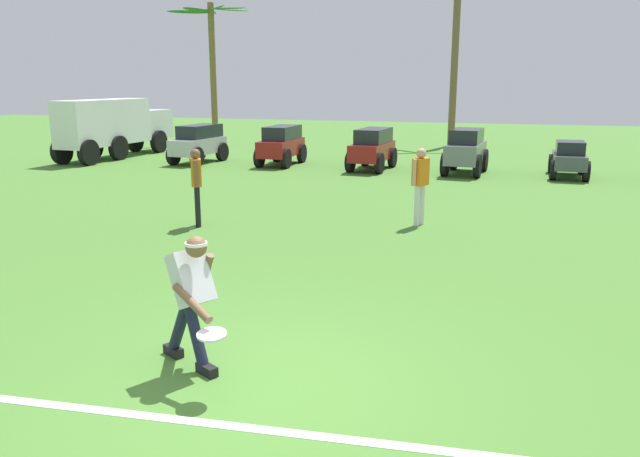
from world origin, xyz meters
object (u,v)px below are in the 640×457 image
Objects in this scene: frisbee_in_flight at (212,334)px; parked_car_slot_c at (373,148)px; parked_car_slot_b at (282,144)px; palm_tree_left_of_centre at (455,50)px; teammate_midfield at (420,179)px; parked_car_slot_d at (466,150)px; box_truck at (114,125)px; teammate_near_sideline at (196,180)px; parked_car_slot_e at (569,159)px; palm_tree_far_left at (212,55)px; frisbee_thrower at (191,294)px; parked_car_slot_a at (199,142)px.

frisbee_in_flight is 0.14× the size of parked_car_slot_c.
palm_tree_left_of_centre is (4.99, 8.34, 3.46)m from parked_car_slot_b.
parked_car_slot_b is at bearing 126.77° from teammate_midfield.
frisbee_in_flight is 0.14× the size of parked_car_slot_d.
box_truck is 14.70m from palm_tree_left_of_centre.
teammate_near_sideline reaches higher than parked_car_slot_c.
teammate_midfield is 15.13m from box_truck.
parked_car_slot_e is at bearing 50.58° from teammate_near_sideline.
parked_car_slot_b is 0.38× the size of palm_tree_far_left.
parked_car_slot_b is at bearing -49.04° from palm_tree_far_left.
parked_car_slot_c is at bearing -101.18° from palm_tree_left_of_centre.
frisbee_thrower is 0.57× the size of parked_car_slot_a.
palm_tree_far_left reaches higher than parked_car_slot_c.
frisbee_thrower reaches higher than parked_car_slot_b.
parked_car_slot_a is 8.53m from palm_tree_far_left.
box_truck is at bearing 127.15° from frisbee_thrower.
palm_tree_left_of_centre reaches higher than palm_tree_far_left.
parked_car_slot_a is at bearing 117.70° from frisbee_thrower.
frisbee_thrower is 15.91m from parked_car_slot_b.
teammate_near_sideline is 10.18m from parked_car_slot_d.
parked_car_slot_a is (-4.77, 9.06, -0.22)m from teammate_near_sideline.
frisbee_thrower reaches higher than frisbee_in_flight.
palm_tree_far_left is (-7.74, 16.33, 3.12)m from teammate_near_sideline.
palm_tree_left_of_centre is at bearing 47.33° from parked_car_slot_a.
palm_tree_far_left reaches higher than teammate_near_sideline.
parked_car_slot_b reaches higher than frisbee_in_flight.
parked_car_slot_a is (-7.78, 14.82, -0.07)m from frisbee_thrower.
parked_car_slot_d is 9.41m from palm_tree_left_of_centre.
palm_tree_left_of_centre is at bearing 79.64° from teammate_near_sideline.
palm_tree_left_of_centre reaches higher than box_truck.
parked_car_slot_d is 13.12m from box_truck.
frisbee_thrower is at bearing -99.68° from teammate_midfield.
frisbee_in_flight is at bearing -71.57° from parked_car_slot_b.
box_truck is at bearing 179.34° from parked_car_slot_b.
teammate_near_sideline is 0.26× the size of box_truck.
palm_tree_far_left is at bearing 112.27° from parked_car_slot_a.
teammate_midfield is at bearing -40.35° from parked_car_slot_a.
parked_car_slot_a is at bearing -67.73° from palm_tree_far_left.
teammate_midfield is 0.71× the size of parked_car_slot_e.
parked_car_slot_b is (-4.76, 15.18, -0.07)m from frisbee_thrower.
parked_car_slot_d is at bearing 63.40° from teammate_near_sideline.
parked_car_slot_e is at bearing -62.78° from palm_tree_left_of_centre.
box_truck is at bearing 147.68° from teammate_midfield.
parked_car_slot_a is 1.01× the size of parked_car_slot_c.
teammate_near_sideline is 9.30m from parked_car_slot_c.
palm_tree_far_left is (-15.36, 7.06, 3.49)m from parked_car_slot_e.
parked_car_slot_b is 9.37m from parked_car_slot_e.
teammate_near_sideline is (-3.47, 6.23, 0.33)m from frisbee_in_flight.
frisbee_thrower is 7.28m from teammate_midfield.
box_truck is at bearing 178.25° from parked_car_slot_d.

